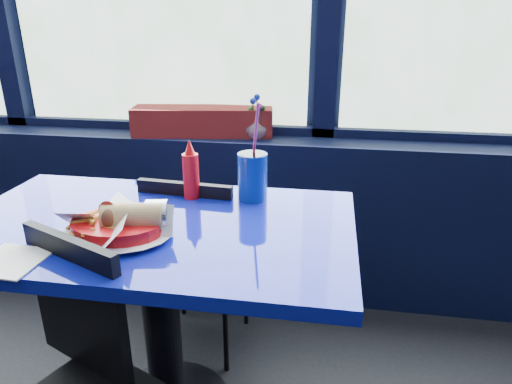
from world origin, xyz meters
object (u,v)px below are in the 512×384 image
Objects in this scene: chair_near_front at (82,374)px; chair_near_back at (195,255)px; ketchup_bottle at (191,173)px; planter_box at (203,121)px; soda_cup at (253,175)px; near_table at (158,275)px; flower_vase at (256,126)px; food_basket at (119,225)px.

chair_near_front is 0.67m from chair_near_back.
chair_near_back is at bearing 108.49° from ketchup_bottle.
chair_near_front is at bearing -98.42° from planter_box.
near_table is at bearing -137.88° from soda_cup.
chair_near_front is 3.99× the size of ketchup_bottle.
chair_near_back is 3.92× the size of ketchup_bottle.
soda_cup is at bearing 42.12° from near_table.
chair_near_front is 1.27m from flower_vase.
flower_vase reaches higher than ketchup_bottle.
chair_near_front is 0.68m from ketchup_bottle.
soda_cup is at bearing 6.62° from ketchup_bottle.
chair_near_front is 1.27m from planter_box.
planter_box is at bearing 172.69° from flower_vase.
soda_cup reaches higher than ketchup_bottle.
chair_near_front is at bearing -104.92° from ketchup_bottle.
flower_vase is at bearing 97.99° from soda_cup.
planter_box is (-0.10, 0.54, 0.41)m from chair_near_back.
planter_box reaches higher than chair_near_front.
ketchup_bottle is (0.14, -0.66, -0.03)m from planter_box.
near_table is 1.51× the size of chair_near_back.
chair_near_back reaches higher than near_table.
chair_near_front is at bearing -84.90° from food_basket.
soda_cup is (0.35, 0.57, 0.37)m from chair_near_front.
food_basket reaches higher than chair_near_back.
soda_cup reaches higher than food_basket.
chair_near_front is 2.43× the size of soda_cup.
flower_vase is 0.99× the size of ketchup_bottle.
flower_vase reaches higher than near_table.
soda_cup is (0.32, 0.34, 0.05)m from food_basket.
food_basket reaches higher than near_table.
flower_vase reaches higher than planter_box.
flower_vase is at bearing 77.96° from near_table.
soda_cup reaches higher than planter_box.
chair_near_back is at bearing -107.38° from flower_vase.
chair_near_back is 3.95× the size of flower_vase.
chair_near_back is 0.46m from soda_cup.
near_table is at bearing 90.94° from chair_near_back.
food_basket is at bearing -132.77° from soda_cup.
chair_near_front is 1.24× the size of planter_box.
near_table is at bearing 98.68° from chair_near_front.
food_basket is at bearing 84.75° from chair_near_back.
chair_near_front is at bearing -104.72° from near_table.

